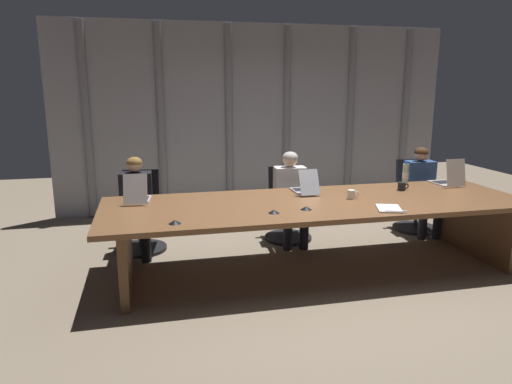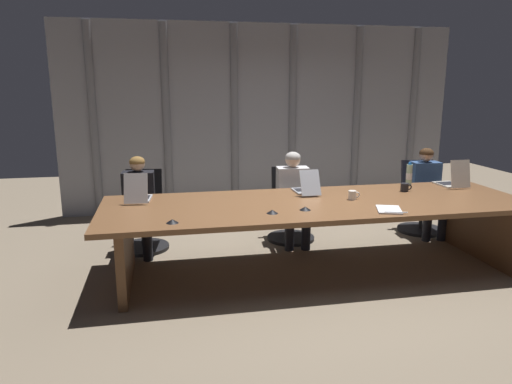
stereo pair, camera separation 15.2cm
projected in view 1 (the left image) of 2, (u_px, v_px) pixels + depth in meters
name	position (u px, v px, depth m)	size (l,w,h in m)	color
ground_plane	(316.00, 269.00, 5.03)	(12.28, 12.28, 0.00)	#7F705B
conference_table	(317.00, 214.00, 4.89)	(4.40, 1.39, 0.75)	brown
curtain_backdrop	(257.00, 119.00, 7.33)	(6.14, 0.17, 2.85)	#9999A0
laptop_left_end	(137.00, 196.00, 4.82)	(0.28, 0.44, 0.31)	#BCBCC1
laptop_left_mid	(304.00, 188.00, 5.24)	(0.22, 0.44, 0.28)	#A8ADB7
laptop_center	(448.00, 180.00, 5.64)	(0.25, 0.41, 0.33)	beige
office_chair_left_end	(141.00, 221.00, 5.60)	(0.60, 0.60, 0.94)	black
office_chair_left_mid	(288.00, 212.00, 6.00)	(0.60, 0.60, 0.91)	black
office_chair_center	(415.00, 204.00, 6.40)	(0.60, 0.60, 0.94)	#2D2D38
person_left_end	(136.00, 201.00, 5.37)	(0.39, 0.56, 1.13)	black
person_left_mid	(291.00, 192.00, 5.78)	(0.42, 0.57, 1.13)	silver
person_center	(422.00, 186.00, 6.18)	(0.41, 0.57, 1.13)	#335184
water_bottle_primary	(405.00, 174.00, 5.65)	(0.07, 0.07, 0.28)	#ADD1B2
coffee_mug_near	(352.00, 194.00, 4.96)	(0.13, 0.08, 0.10)	white
coffee_mug_far	(402.00, 186.00, 5.36)	(0.13, 0.09, 0.09)	black
conference_mic_left_side	(175.00, 222.00, 4.06)	(0.11, 0.11, 0.04)	black
conference_mic_middle	(306.00, 208.00, 4.52)	(0.11, 0.11, 0.04)	black
conference_mic_right_side	(274.00, 211.00, 4.40)	(0.11, 0.11, 0.04)	black
spiral_notepad	(389.00, 209.00, 4.54)	(0.31, 0.36, 0.03)	silver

